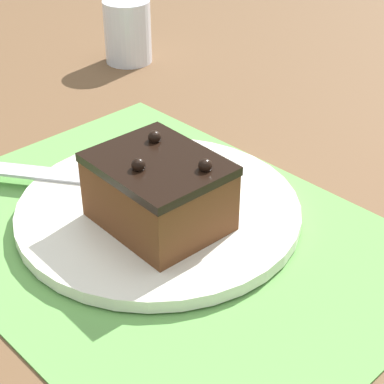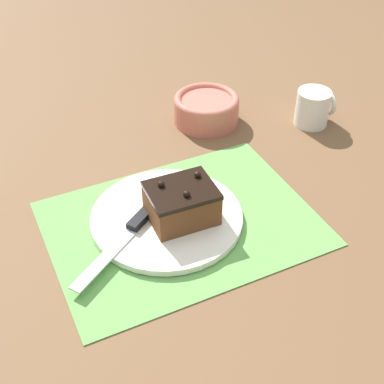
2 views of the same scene
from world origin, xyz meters
TOP-DOWN VIEW (x-y plane):
  - ground_plane at (0.00, 0.00)m, footprint 3.00×3.00m
  - placemat_woven at (0.00, 0.00)m, footprint 0.46×0.34m
  - cake_plate at (-0.02, 0.02)m, footprint 0.27×0.27m
  - chocolate_cake at (0.00, -0.00)m, footprint 0.12×0.10m
  - serving_knife at (-0.09, 0.00)m, footprint 0.19×0.14m
  - drinking_glass at (-0.36, 0.25)m, footprint 0.07×0.07m

SIDE VIEW (x-z plane):
  - ground_plane at x=0.00m, z-range 0.00..0.00m
  - placemat_woven at x=0.00m, z-range 0.00..0.00m
  - cake_plate at x=-0.02m, z-range 0.00..0.02m
  - serving_knife at x=-0.09m, z-range 0.01..0.03m
  - drinking_glass at x=-0.36m, z-range 0.00..0.09m
  - chocolate_cake at x=0.00m, z-range 0.01..0.09m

